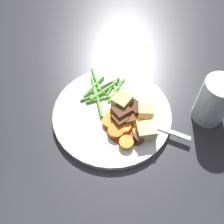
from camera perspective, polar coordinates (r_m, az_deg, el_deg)
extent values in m
plane|color=#2D2D33|center=(0.58, 0.00, -0.81)|extent=(3.00, 3.00, 0.00)
cylinder|color=white|center=(0.57, 0.00, -0.41)|extent=(0.26, 0.26, 0.01)
cylinder|color=#93381E|center=(0.55, 3.68, -2.94)|extent=(0.10, 0.10, 0.00)
cylinder|color=orange|center=(0.55, 5.80, -2.30)|extent=(0.04, 0.04, 0.01)
cylinder|color=orange|center=(0.56, -0.08, -0.44)|extent=(0.04, 0.04, 0.01)
cylinder|color=orange|center=(0.54, 2.73, -3.32)|extent=(0.04, 0.04, 0.01)
cylinder|color=orange|center=(0.53, 0.86, -4.31)|extent=(0.04, 0.04, 0.01)
cylinder|color=orange|center=(0.52, 3.21, -6.86)|extent=(0.04, 0.04, 0.01)
cylinder|color=orange|center=(0.55, -0.32, -2.10)|extent=(0.04, 0.04, 0.01)
cylinder|color=orange|center=(0.54, 6.16, -4.21)|extent=(0.04, 0.04, 0.01)
cube|color=#DBBC6B|center=(0.56, 2.53, 1.86)|extent=(0.05, 0.05, 0.04)
cube|color=#DBBC6B|center=(0.55, 7.47, -0.01)|extent=(0.04, 0.04, 0.03)
cube|color=#EAD68C|center=(0.53, 7.63, -4.28)|extent=(0.05, 0.05, 0.03)
cube|color=brown|center=(0.54, 3.93, -1.91)|extent=(0.02, 0.03, 0.02)
cube|color=brown|center=(0.52, 5.99, -5.88)|extent=(0.02, 0.02, 0.02)
cube|color=#56331E|center=(0.55, 2.07, -0.17)|extent=(0.03, 0.04, 0.03)
cube|color=#4C2B19|center=(0.56, 5.16, 0.82)|extent=(0.04, 0.03, 0.02)
cube|color=brown|center=(0.54, 1.66, -1.82)|extent=(0.03, 0.03, 0.02)
cylinder|color=#599E38|center=(0.60, 1.05, 4.91)|extent=(0.05, 0.07, 0.01)
cylinder|color=#599E38|center=(0.60, -1.74, 4.75)|extent=(0.02, 0.08, 0.01)
cylinder|color=#599E38|center=(0.59, 1.69, 3.56)|extent=(0.04, 0.05, 0.01)
cylinder|color=#4C8E33|center=(0.60, 1.82, 4.68)|extent=(0.08, 0.05, 0.01)
cylinder|color=#66AD42|center=(0.62, -3.59, 7.25)|extent=(0.07, 0.02, 0.01)
cylinder|color=#599E38|center=(0.59, -4.26, 3.42)|extent=(0.02, 0.06, 0.01)
cylinder|color=#599E38|center=(0.58, -3.07, 2.26)|extent=(0.08, 0.04, 0.01)
cylinder|color=#599E38|center=(0.61, 0.13, 5.78)|extent=(0.04, 0.06, 0.01)
cylinder|color=#599E38|center=(0.58, -2.75, 2.87)|extent=(0.02, 0.06, 0.01)
cylinder|color=#4C8E33|center=(0.61, -2.40, 5.58)|extent=(0.01, 0.08, 0.01)
cylinder|color=#599E38|center=(0.61, -3.88, 5.76)|extent=(0.04, 0.07, 0.01)
cylinder|color=#66AD42|center=(0.60, 0.76, 4.40)|extent=(0.06, 0.03, 0.01)
cylinder|color=#66AD42|center=(0.61, -3.90, 5.86)|extent=(0.06, 0.03, 0.01)
cube|color=silver|center=(0.55, 11.52, -3.81)|extent=(0.10, 0.07, 0.00)
cube|color=silver|center=(0.56, 5.07, -1.47)|extent=(0.03, 0.03, 0.00)
cylinder|color=silver|center=(0.57, 2.59, 0.28)|extent=(0.04, 0.03, 0.00)
cylinder|color=silver|center=(0.56, 2.34, -0.20)|extent=(0.04, 0.03, 0.00)
cylinder|color=silver|center=(0.56, 2.09, -0.68)|extent=(0.04, 0.03, 0.00)
cylinder|color=silver|center=(0.56, 1.84, -1.17)|extent=(0.04, 0.03, 0.00)
cylinder|color=silver|center=(0.58, 21.81, 2.30)|extent=(0.07, 0.07, 0.11)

